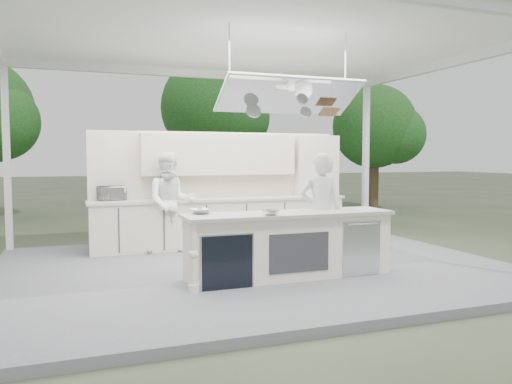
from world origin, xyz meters
name	(u,v)px	position (x,y,z in m)	size (l,w,h in m)	color
ground	(255,272)	(0.00, 0.00, 0.00)	(90.00, 90.00, 0.00)	#4A573C
stage_deck	(255,269)	(0.00, 0.00, 0.06)	(8.00, 6.00, 0.12)	slate
tent	(255,40)	(0.00, -0.01, 3.71)	(8.20, 6.20, 3.86)	white
demo_island	(288,245)	(0.18, -0.91, 0.60)	(3.10, 0.79, 0.95)	beige
back_counter	(222,222)	(0.00, 1.90, 0.60)	(5.08, 0.72, 0.95)	beige
back_wall_unit	(240,172)	(0.44, 2.11, 1.57)	(5.05, 0.48, 2.25)	beige
tree_cluster	(152,115)	(-0.16, 9.77, 3.29)	(19.55, 9.40, 5.85)	#4C3426
head_chef	(321,211)	(0.87, -0.62, 1.03)	(0.66, 0.43, 1.81)	silver
sous_chef	(171,202)	(-1.08, 1.55, 1.04)	(0.90, 0.70, 1.85)	white
toaster_oven	(111,193)	(-2.08, 2.08, 1.20)	(0.48, 0.33, 0.27)	#B2B4B9
bowl_large	(201,211)	(-1.05, -0.65, 1.11)	(0.29, 0.29, 0.07)	silver
bowl_small	(271,213)	(-0.19, -1.15, 1.11)	(0.24, 0.24, 0.07)	silver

